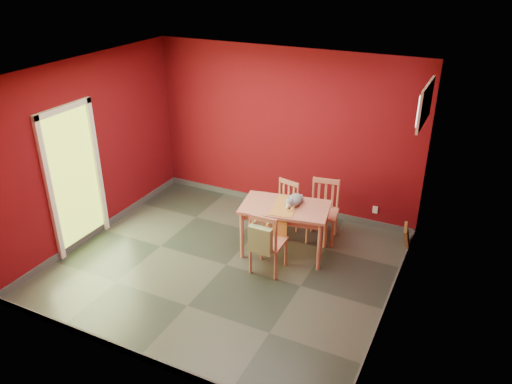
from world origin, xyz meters
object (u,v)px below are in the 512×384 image
at_px(cat, 295,198).
at_px(dining_table, 285,212).
at_px(chair_near, 267,241).
at_px(tote_bag, 260,240).
at_px(chair_far_right, 323,210).
at_px(picture_frame, 407,238).
at_px(chair_far_left, 284,207).

bearing_deg(cat, dining_table, -155.36).
xyz_separation_m(chair_near, tote_bag, (0.00, -0.22, 0.14)).
distance_m(chair_far_right, cat, 0.72).
height_order(chair_far_right, tote_bag, chair_far_right).
relative_size(chair_near, picture_frame, 2.48).
distance_m(chair_near, picture_frame, 2.18).
xyz_separation_m(chair_far_right, tote_bag, (-0.39, -1.39, 0.14)).
distance_m(chair_near, cat, 0.75).
distance_m(dining_table, chair_far_right, 0.76).
xyz_separation_m(chair_near, picture_frame, (1.62, 1.43, -0.29)).
distance_m(chair_far_right, picture_frame, 1.29).
xyz_separation_m(dining_table, picture_frame, (1.58, 0.90, -0.49)).
relative_size(chair_near, tote_bag, 2.07).
bearing_deg(tote_bag, chair_far_right, 74.43).
xyz_separation_m(chair_far_left, cat, (0.34, -0.45, 0.44)).
xyz_separation_m(chair_far_right, picture_frame, (1.23, 0.26, -0.30)).
bearing_deg(dining_table, tote_bag, -92.29).
height_order(dining_table, chair_near, chair_near).
height_order(tote_bag, cat, cat).
xyz_separation_m(chair_far_left, tote_bag, (0.22, -1.29, 0.18)).
xyz_separation_m(cat, picture_frame, (1.49, 0.80, -0.69)).
relative_size(chair_far_left, tote_bag, 1.89).
bearing_deg(chair_near, chair_far_right, 71.55).
xyz_separation_m(chair_far_left, chair_near, (0.21, -1.07, 0.04)).
distance_m(tote_bag, picture_frame, 2.35).
xyz_separation_m(chair_far_left, picture_frame, (1.83, 0.36, -0.25)).
relative_size(chair_far_right, picture_frame, 2.52).
xyz_separation_m(chair_far_right, chair_near, (-0.39, -1.17, -0.01)).
height_order(dining_table, chair_far_right, chair_far_right).
bearing_deg(chair_far_left, dining_table, -65.52).
distance_m(dining_table, tote_bag, 0.75).
bearing_deg(chair_far_left, picture_frame, 11.03).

